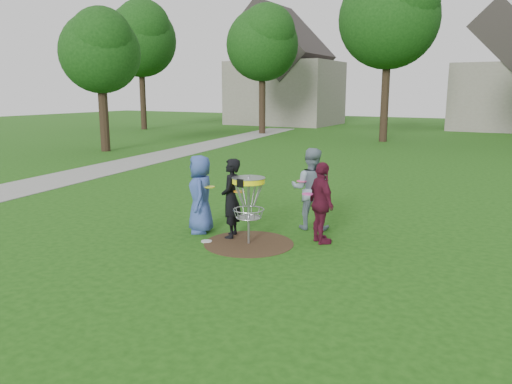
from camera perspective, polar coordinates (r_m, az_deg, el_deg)
The scene contains 11 objects.
ground at distance 10.03m, azimuth -0.83°, elevation -5.91°, with size 100.00×100.00×0.00m, color #19470F.
dirt_patch at distance 10.03m, azimuth -0.83°, elevation -5.89°, with size 1.80×1.80×0.01m, color #47331E.
concrete_path at distance 22.19m, azimuth -13.17°, elevation 3.47°, with size 2.20×40.00×0.02m, color #9E9E99.
player_blue at distance 10.71m, azimuth -6.37°, elevation -0.23°, with size 0.82×0.53×1.67m, color #364E95.
player_black at distance 10.28m, azimuth -2.87°, elevation -0.73°, with size 0.60×0.39×1.65m, color black.
player_grey at distance 10.96m, azimuth 6.26°, elevation 0.37°, with size 0.87×0.68×1.79m, color gray.
player_maroon at distance 9.96m, azimuth 7.49°, elevation -1.25°, with size 0.96×0.40×1.64m, color #561329.
disc_on_grass at distance 10.19m, azimuth -5.67°, elevation -5.63°, with size 0.22×0.22×0.02m, color silver.
disc_golf_basket at distance 9.77m, azimuth -0.85°, elevation -0.20°, with size 0.66×0.67×1.38m.
held_discs at distance 10.24m, azimuth 0.96°, elevation 0.44°, with size 2.26×1.47×0.11m.
tree_row at distance 29.47m, azimuth 21.24°, elevation 17.03°, with size 51.20×17.42×9.90m.
Camera 1 is at (4.74, -8.31, 3.01)m, focal length 35.00 mm.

